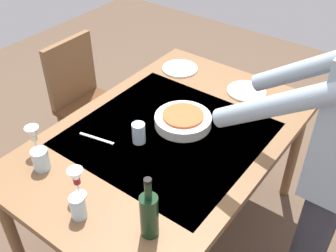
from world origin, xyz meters
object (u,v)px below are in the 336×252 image
(chair_near, at_px, (84,95))
(dinner_plate_far, at_px, (180,69))
(wine_bottle, at_px, (149,214))
(dining_table, at_px, (168,144))
(person_server, at_px, (336,163))
(serving_bowl_pasta, at_px, (183,120))
(water_cup_near_right, at_px, (78,207))
(water_cup_far_left, at_px, (139,133))
(dinner_plate_near, at_px, (246,91))
(wine_glass_left, at_px, (33,135))
(wine_glass_right, at_px, (76,178))
(water_cup_near_left, at_px, (41,160))

(chair_near, xyz_separation_m, dinner_plate_far, (-0.34, 0.58, 0.26))
(chair_near, bearing_deg, wine_bottle, 57.66)
(dining_table, distance_m, person_server, 0.84)
(serving_bowl_pasta, relative_size, dinner_plate_far, 1.30)
(dining_table, height_order, person_server, person_server)
(water_cup_near_right, distance_m, water_cup_far_left, 0.52)
(water_cup_near_right, bearing_deg, dining_table, -177.27)
(chair_near, height_order, dinner_plate_near, chair_near)
(water_cup_far_left, bearing_deg, chair_near, -114.15)
(dining_table, bearing_deg, wine_glass_left, -40.78)
(chair_near, height_order, wine_bottle, wine_bottle)
(dining_table, height_order, dinner_plate_near, dinner_plate_near)
(chair_near, height_order, person_server, person_server)
(water_cup_far_left, bearing_deg, wine_glass_right, 3.64)
(chair_near, bearing_deg, dinner_plate_far, 120.57)
(wine_bottle, bearing_deg, dining_table, -149.85)
(chair_near, distance_m, water_cup_near_left, 1.03)
(dinner_plate_near, bearing_deg, dinner_plate_far, -88.13)
(dinner_plate_near, xyz_separation_m, dinner_plate_far, (0.02, -0.47, 0.00))
(wine_bottle, bearing_deg, person_server, 141.91)
(person_server, relative_size, wine_bottle, 5.71)
(dinner_plate_far, bearing_deg, chair_near, -59.43)
(chair_near, distance_m, dinner_plate_near, 1.14)
(water_cup_near_left, xyz_separation_m, water_cup_far_left, (-0.41, 0.24, 0.00))
(wine_glass_left, distance_m, dinner_plate_far, 1.08)
(water_cup_far_left, distance_m, dinner_plate_near, 0.76)
(dining_table, relative_size, water_cup_far_left, 14.81)
(chair_near, bearing_deg, water_cup_far_left, 65.85)
(dining_table, xyz_separation_m, dinner_plate_near, (-0.59, 0.14, 0.08))
(wine_bottle, relative_size, serving_bowl_pasta, 0.99)
(chair_near, xyz_separation_m, serving_bowl_pasta, (0.13, 0.93, 0.28))
(person_server, height_order, serving_bowl_pasta, person_server)
(chair_near, xyz_separation_m, wine_bottle, (0.78, 1.23, 0.36))
(chair_near, relative_size, serving_bowl_pasta, 3.03)
(wine_glass_right, bearing_deg, person_server, 127.17)
(wine_glass_right, bearing_deg, water_cup_near_right, 47.02)
(wine_bottle, height_order, serving_bowl_pasta, wine_bottle)
(water_cup_far_left, bearing_deg, serving_bowl_pasta, 158.26)
(dinner_plate_far, bearing_deg, wine_glass_right, 13.85)
(person_server, xyz_separation_m, wine_glass_right, (0.64, -0.84, -0.08))
(wine_glass_left, relative_size, water_cup_near_right, 1.38)
(water_cup_far_left, bearing_deg, dinner_plate_near, 163.43)
(chair_near, bearing_deg, person_server, 84.47)
(dining_table, bearing_deg, water_cup_near_left, -29.86)
(wine_glass_right, xyz_separation_m, water_cup_near_left, (-0.02, -0.26, -0.05))
(dining_table, bearing_deg, dinner_plate_far, -149.95)
(person_server, height_order, dinner_plate_near, person_server)
(chair_near, xyz_separation_m, water_cup_near_left, (0.79, 0.60, 0.30))
(wine_glass_right, bearing_deg, dining_table, 174.78)
(water_cup_near_left, bearing_deg, dinner_plate_near, 158.35)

